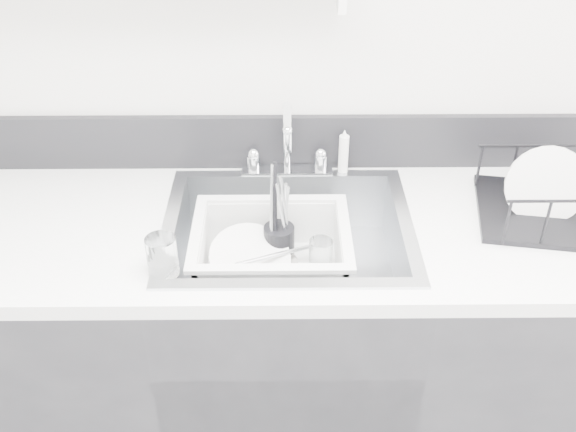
{
  "coord_description": "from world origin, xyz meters",
  "views": [
    {
      "loc": [
        -0.01,
        -0.23,
        1.91
      ],
      "look_at": [
        0.0,
        1.14,
        0.98
      ],
      "focal_mm": 42.0,
      "sensor_mm": 36.0,
      "label": 1
    }
  ],
  "objects_px": {
    "sink": "(288,252)",
    "wash_tub": "(271,254)",
    "counter_run": "(288,352)",
    "dish_rack": "(565,193)"
  },
  "relations": [
    {
      "from": "sink",
      "to": "wash_tub",
      "type": "distance_m",
      "value": 0.04
    },
    {
      "from": "counter_run",
      "to": "dish_rack",
      "type": "bearing_deg",
      "value": 2.49
    },
    {
      "from": "wash_tub",
      "to": "dish_rack",
      "type": "distance_m",
      "value": 0.77
    },
    {
      "from": "counter_run",
      "to": "sink",
      "type": "height_order",
      "value": "sink"
    },
    {
      "from": "dish_rack",
      "to": "wash_tub",
      "type": "bearing_deg",
      "value": -166.97
    },
    {
      "from": "sink",
      "to": "wash_tub",
      "type": "bearing_deg",
      "value": -165.94
    },
    {
      "from": "counter_run",
      "to": "sink",
      "type": "distance_m",
      "value": 0.37
    },
    {
      "from": "sink",
      "to": "wash_tub",
      "type": "relative_size",
      "value": 1.57
    },
    {
      "from": "counter_run",
      "to": "wash_tub",
      "type": "xyz_separation_m",
      "value": [
        -0.04,
        -0.01,
        0.37
      ]
    },
    {
      "from": "sink",
      "to": "dish_rack",
      "type": "xyz_separation_m",
      "value": [
        0.71,
        0.03,
        0.16
      ]
    }
  ]
}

